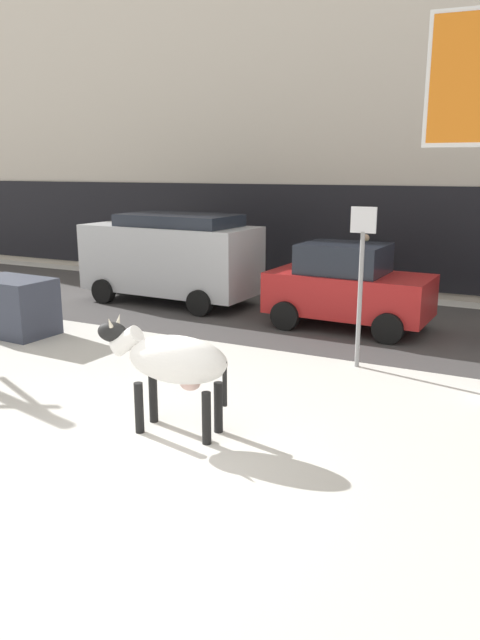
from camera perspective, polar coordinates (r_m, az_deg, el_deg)
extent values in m
plane|color=silver|center=(7.65, -11.90, -13.12)|extent=(120.00, 120.00, 0.00)
cube|color=#423F3F|center=(14.42, 8.48, -0.03)|extent=(60.00, 5.60, 0.01)
cube|color=beige|center=(20.64, 15.59, 21.96)|extent=(44.00, 6.00, 13.00)
cube|color=black|center=(17.55, 12.48, 7.57)|extent=(43.12, 0.10, 2.80)
ellipsoid|color=silver|center=(8.03, -5.85, -3.69)|extent=(1.46, 0.75, 0.64)
ellipsoid|color=black|center=(8.12, -4.70, -3.11)|extent=(0.59, 0.34, 0.40)
cylinder|color=black|center=(8.32, -9.39, -8.08)|extent=(0.12, 0.12, 0.70)
cylinder|color=black|center=(8.63, -8.09, -7.20)|extent=(0.12, 0.12, 0.70)
cylinder|color=black|center=(7.90, -3.14, -9.13)|extent=(0.12, 0.12, 0.70)
cylinder|color=black|center=(8.23, -2.04, -8.14)|extent=(0.12, 0.12, 0.70)
cylinder|color=silver|center=(8.33, -10.50, -1.92)|extent=(0.50, 0.31, 0.44)
ellipsoid|color=black|center=(8.42, -11.81, -1.11)|extent=(0.46, 0.29, 0.28)
cone|color=beige|center=(8.27, -12.04, -0.25)|extent=(0.07, 0.12, 0.15)
cone|color=beige|center=(8.45, -11.24, 0.09)|extent=(0.07, 0.12, 0.15)
cylinder|color=black|center=(7.85, -1.43, -5.99)|extent=(0.06, 0.06, 0.60)
ellipsoid|color=beige|center=(8.05, -4.68, -5.87)|extent=(0.30, 0.27, 0.20)
cube|color=#B7BABF|center=(16.12, -6.51, 5.73)|extent=(4.66, 2.05, 1.70)
cube|color=#1E232D|center=(15.84, -5.72, 9.25)|extent=(3.05, 1.77, 0.30)
cylinder|color=black|center=(16.27, -0.18, 2.86)|extent=(0.65, 0.24, 0.64)
cylinder|color=black|center=(14.67, -3.79, 1.60)|extent=(0.65, 0.24, 0.64)
cylinder|color=black|center=(17.89, -8.60, 3.71)|extent=(0.65, 0.24, 0.64)
cylinder|color=black|center=(16.45, -12.61, 2.64)|extent=(0.65, 0.24, 0.64)
cube|color=red|center=(13.67, 10.11, 2.43)|extent=(3.55, 1.81, 0.90)
cube|color=#1E232D|center=(13.59, 9.65, 5.68)|extent=(1.85, 1.55, 0.64)
cylinder|color=black|center=(14.26, 15.48, 0.76)|extent=(0.65, 0.24, 0.64)
cylinder|color=black|center=(12.65, 13.64, -0.76)|extent=(0.65, 0.24, 0.64)
cylinder|color=black|center=(14.92, 6.98, 1.74)|extent=(0.65, 0.24, 0.64)
cylinder|color=black|center=(13.40, 4.24, 0.41)|extent=(0.65, 0.24, 0.64)
cylinder|color=#282833|center=(17.13, 11.45, 3.55)|extent=(0.24, 0.24, 0.88)
cube|color=#386B42|center=(17.01, 11.58, 6.07)|extent=(0.36, 0.22, 0.64)
sphere|color=beige|center=(16.96, 11.65, 7.51)|extent=(0.20, 0.20, 0.20)
cylinder|color=#282833|center=(20.57, -9.88, 5.32)|extent=(0.24, 0.24, 0.88)
cube|color=brown|center=(20.47, -9.97, 7.42)|extent=(0.36, 0.22, 0.64)
sphere|color=tan|center=(20.43, -10.02, 8.62)|extent=(0.20, 0.20, 0.20)
cube|color=#383D4C|center=(13.85, -20.36, 1.20)|extent=(1.75, 1.18, 1.20)
cylinder|color=gray|center=(10.87, 11.10, 1.76)|extent=(0.08, 0.08, 2.40)
cube|color=silver|center=(10.67, 11.45, 9.13)|extent=(0.44, 0.04, 0.44)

